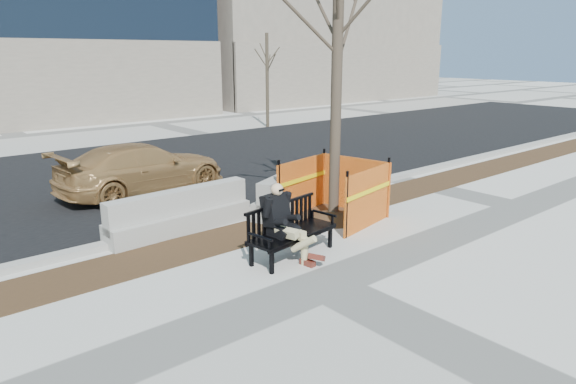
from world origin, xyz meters
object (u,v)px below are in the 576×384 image
sedan (145,192)px  jersey_barrier_left (181,231)px  bench (293,256)px  seated_man (282,259)px  jersey_barrier_right (295,206)px  tree_fence (333,219)px

sedan → jersey_barrier_left: size_ratio=1.43×
sedan → jersey_barrier_left: bearing=162.6°
bench → seated_man: 0.24m
jersey_barrier_left → sedan: bearing=74.9°
sedan → jersey_barrier_right: bearing=-152.6°
jersey_barrier_left → jersey_barrier_right: (2.83, -0.12, 0.00)m
seated_man → jersey_barrier_left: size_ratio=0.44×
bench → jersey_barrier_right: bench is taller
bench → seated_man: seated_man is taller
bench → tree_fence: (1.98, 1.00, 0.00)m
bench → seated_man: size_ratio=1.33×
bench → jersey_barrier_left: (-0.85, 2.38, 0.00)m
sedan → jersey_barrier_left: sedan is taller
tree_fence → jersey_barrier_right: 1.26m
bench → seated_man: bearing=168.5°
sedan → jersey_barrier_left: (-0.73, -3.24, 0.00)m
bench → sedan: bearing=82.7°
sedan → bench: bearing=176.5°
jersey_barrier_left → jersey_barrier_right: 2.84m
seated_man → jersey_barrier_left: 2.44m
seated_man → tree_fence: tree_fence is taller
seated_man → tree_fence: 2.43m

